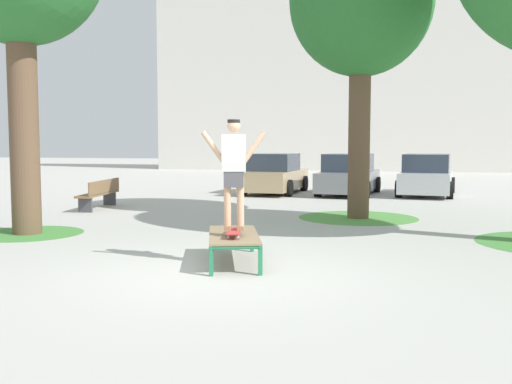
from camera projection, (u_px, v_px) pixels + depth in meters
The scene contains 12 objects.
ground_plane at pixel (222, 272), 8.53m from camera, with size 120.00×120.00×0.00m, color #B7B5AD.
building_facade at pixel (395, 73), 40.15m from camera, with size 33.49×4.00×13.46m, color silver.
skate_box at pixel (234, 237), 9.19m from camera, with size 1.30×2.04×0.46m.
skateboard at pixel (234, 231), 8.94m from camera, with size 0.38×0.82×0.09m.
skater at pixel (234, 166), 8.86m from camera, with size 0.99×0.35×1.69m.
grass_patch_near_left at pixel (27, 233), 12.20m from camera, with size 2.29×2.29×0.01m, color #47893D.
tree_mid_back at pixel (361, 4), 14.34m from camera, with size 3.53×3.53×7.25m.
grass_patch_mid_back at pixel (358, 218), 14.79m from camera, with size 3.01×3.01×0.01m, color #519342.
car_tan at pixel (275, 175), 22.11m from camera, with size 2.10×4.29×1.50m.
car_grey at pixel (349, 176), 21.49m from camera, with size 2.24×4.35×1.50m.
car_silver at pixel (427, 176), 21.19m from camera, with size 2.24×4.35×1.50m.
park_bench at pixel (100, 193), 16.84m from camera, with size 0.77×2.44×0.83m.
Camera 1 is at (2.47, -8.04, 1.88)m, focal length 40.96 mm.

